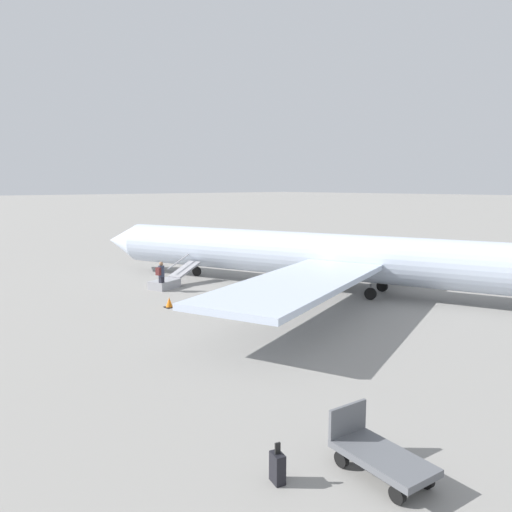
{
  "coord_description": "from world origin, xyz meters",
  "views": [
    {
      "loc": [
        -18.47,
        22.52,
        6.15
      ],
      "look_at": [
        3.89,
        2.17,
        1.84
      ],
      "focal_mm": 35.0,
      "sensor_mm": 36.0,
      "label": 1
    }
  ],
  "objects_px": {
    "boarding_stairs": "(169,281)",
    "suitcase": "(277,468)",
    "luggage_cart": "(378,454)",
    "passenger": "(161,274)",
    "airplane_main": "(345,257)"
  },
  "relations": [
    {
      "from": "suitcase",
      "to": "airplane_main",
      "type": "bearing_deg",
      "value": -56.32
    },
    {
      "from": "passenger",
      "to": "boarding_stairs",
      "type": "bearing_deg",
      "value": 18.12
    },
    {
      "from": "boarding_stairs",
      "to": "passenger",
      "type": "xyz_separation_m",
      "value": [
        -0.73,
        0.98,
        0.63
      ]
    },
    {
      "from": "airplane_main",
      "to": "passenger",
      "type": "height_order",
      "value": "airplane_main"
    },
    {
      "from": "airplane_main",
      "to": "boarding_stairs",
      "type": "bearing_deg",
      "value": 21.54
    },
    {
      "from": "boarding_stairs",
      "to": "suitcase",
      "type": "bearing_deg",
      "value": -134.8
    },
    {
      "from": "boarding_stairs",
      "to": "passenger",
      "type": "distance_m",
      "value": 1.37
    },
    {
      "from": "boarding_stairs",
      "to": "suitcase",
      "type": "height_order",
      "value": "boarding_stairs"
    },
    {
      "from": "passenger",
      "to": "suitcase",
      "type": "bearing_deg",
      "value": -133.19
    },
    {
      "from": "boarding_stairs",
      "to": "luggage_cart",
      "type": "height_order",
      "value": "boarding_stairs"
    },
    {
      "from": "airplane_main",
      "to": "suitcase",
      "type": "distance_m",
      "value": 19.34
    },
    {
      "from": "passenger",
      "to": "luggage_cart",
      "type": "xyz_separation_m",
      "value": [
        -19.23,
        6.5,
        -0.54
      ]
    },
    {
      "from": "airplane_main",
      "to": "luggage_cart",
      "type": "height_order",
      "value": "airplane_main"
    },
    {
      "from": "airplane_main",
      "to": "boarding_stairs",
      "type": "height_order",
      "value": "airplane_main"
    },
    {
      "from": "passenger",
      "to": "suitcase",
      "type": "distance_m",
      "value": 19.84
    }
  ]
}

